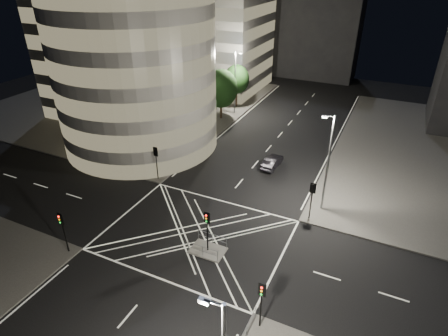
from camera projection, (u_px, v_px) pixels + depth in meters
The scene contains 22 objects.
ground at pixel (196, 235), 34.50m from camera, with size 120.00×120.00×0.00m, color black.
sidewalk_far_left at pixel (128, 102), 66.63m from camera, with size 42.00×42.00×0.15m, color #484543.
central_island at pixel (208, 250), 32.53m from camera, with size 3.00×2.00×0.15m, color slate.
office_tower_curved at pixel (127, 40), 50.89m from camera, with size 30.00×29.00×27.20m.
office_block_rear at pixel (201, 27), 70.44m from camera, with size 24.00×16.00×22.00m, color gray.
building_far_end at pixel (314, 33), 77.36m from camera, with size 18.00×8.00×18.00m, color black.
tree_a at pixel (154, 136), 43.45m from camera, with size 4.79×4.79×6.89m.
tree_b at pixel (180, 114), 47.88m from camera, with size 4.59×4.59×7.41m.
tree_c at pixel (203, 105), 52.97m from camera, with size 4.12×4.12×6.41m.
tree_d at pixel (221, 89), 57.35m from camera, with size 5.16×5.16×7.72m.
tree_e at pixel (237, 79), 62.11m from camera, with size 4.20×4.20×7.11m.
traffic_signal_fl at pixel (156, 157), 41.75m from camera, with size 0.55×0.22×4.00m.
traffic_signal_nl at pixel (62, 225), 31.02m from camera, with size 0.55×0.22×4.00m.
traffic_signal_fr at pixel (312, 194), 35.15m from camera, with size 0.55×0.22×4.00m.
traffic_signal_nr at pixel (262, 297), 24.42m from camera, with size 0.55×0.22×4.00m.
traffic_signal_island at pixel (207, 224), 31.15m from camera, with size 0.55×0.22×4.00m.
street_lamp_left_near at pixel (174, 119), 44.81m from camera, with size 1.25×0.25×10.00m.
street_lamp_left_far at pixel (235, 80), 59.00m from camera, with size 1.25×0.25×10.00m.
street_lamp_right_far at pixel (328, 161), 35.37m from camera, with size 1.25×0.25×10.00m.
railing_island_south at pixel (203, 251), 31.52m from camera, with size 2.80×0.06×1.10m, color slate.
railing_island_north at pixel (212, 239), 32.94m from camera, with size 2.80×0.06×1.10m, color slate.
sedan at pixel (272, 162), 45.49m from camera, with size 1.46×4.20×1.38m, color black.
Camera 1 is at (13.97, -23.40, 22.19)m, focal length 30.00 mm.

